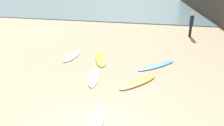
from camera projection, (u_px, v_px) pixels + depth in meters
surfboard_0 at (96, 122)px, 7.41m from camera, size 0.51×1.92×0.08m
surfboard_1 at (72, 56)px, 12.89m from camera, size 0.73×2.01×0.09m
surfboard_2 at (94, 76)px, 10.50m from camera, size 0.87×2.21×0.07m
surfboard_3 at (156, 66)px, 11.63m from camera, size 2.06×1.97×0.07m
surfboard_4 at (138, 82)px, 9.91m from camera, size 1.74×1.90×0.08m
surfboard_5 at (101, 58)px, 12.53m from camera, size 1.28×2.46×0.09m
beachgoer_near at (191, 23)px, 16.27m from camera, size 0.36×0.36×1.73m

